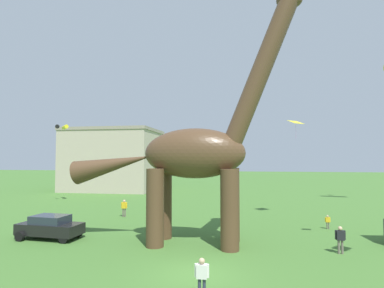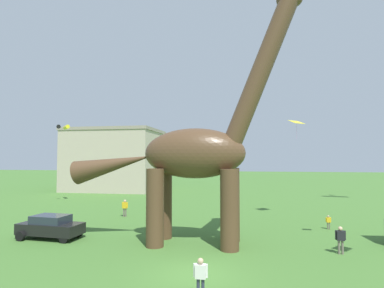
{
  "view_description": "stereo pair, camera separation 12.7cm",
  "coord_description": "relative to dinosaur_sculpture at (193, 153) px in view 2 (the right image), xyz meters",
  "views": [
    {
      "loc": [
        2.25,
        -14.61,
        5.32
      ],
      "look_at": [
        -1.03,
        5.03,
        6.28
      ],
      "focal_mm": 29.15,
      "sensor_mm": 36.0,
      "label": 1
    },
    {
      "loc": [
        2.38,
        -14.59,
        5.32
      ],
      "look_at": [
        -1.03,
        5.03,
        6.28
      ],
      "focal_mm": 29.15,
      "sensor_mm": 36.0,
      "label": 2
    }
  ],
  "objects": [
    {
      "name": "ground_plane",
      "position": [
        0.94,
        -4.93,
        -5.68
      ],
      "size": [
        240.0,
        240.0,
        0.0
      ],
      "primitive_type": "plane",
      "color": "#42702D"
    },
    {
      "name": "dinosaur_sculpture",
      "position": [
        0.0,
        0.0,
        0.0
      ],
      "size": [
        15.02,
        3.18,
        15.7
      ],
      "rotation": [
        0.0,
        0.0,
        0.58
      ],
      "color": "#513823",
      "rests_on": "ground_plane"
    },
    {
      "name": "parked_sedan_left",
      "position": [
        -9.62,
        -0.39,
        -4.87
      ],
      "size": [
        4.33,
        2.1,
        1.55
      ],
      "rotation": [
        0.0,
        0.0,
        -0.08
      ],
      "color": "black",
      "rests_on": "ground_plane"
    },
    {
      "name": "person_vendor_side",
      "position": [
        9.43,
        5.71,
        -5.04
      ],
      "size": [
        0.39,
        0.17,
        1.04
      ],
      "rotation": [
        0.0,
        0.0,
        3.0
      ],
      "color": "#6B6056",
      "rests_on": "ground_plane"
    },
    {
      "name": "person_far_spectator",
      "position": [
        -7.74,
        7.94,
        -4.73
      ],
      "size": [
        0.58,
        0.26,
        1.55
      ],
      "rotation": [
        0.0,
        0.0,
        4.33
      ],
      "color": "#6B6056",
      "rests_on": "ground_plane"
    },
    {
      "name": "person_watching_child",
      "position": [
        1.56,
        -7.5,
        -4.76
      ],
      "size": [
        0.57,
        0.25,
        1.52
      ],
      "rotation": [
        0.0,
        0.0,
        3.73
      ],
      "color": "#2D3347",
      "rests_on": "ground_plane"
    },
    {
      "name": "person_strolling_adult",
      "position": [
        8.5,
        -0.7,
        -4.75
      ],
      "size": [
        0.57,
        0.25,
        1.53
      ],
      "rotation": [
        0.0,
        0.0,
        2.48
      ],
      "color": "#6B6056",
      "rests_on": "ground_plane"
    },
    {
      "name": "kite_near_low",
      "position": [
        -18.18,
        14.63,
        3.48
      ],
      "size": [
        1.73,
        1.7,
        0.49
      ],
      "color": "yellow"
    },
    {
      "name": "kite_trailing",
      "position": [
        7.87,
        9.87,
        2.99
      ],
      "size": [
        1.61,
        1.57,
        1.71
      ],
      "color": "yellow"
    },
    {
      "name": "background_building_block",
      "position": [
        -18.93,
        31.2,
        -0.47
      ],
      "size": [
        14.85,
        11.68,
        10.39
      ],
      "color": "#B7A893",
      "rests_on": "ground_plane"
    }
  ]
}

